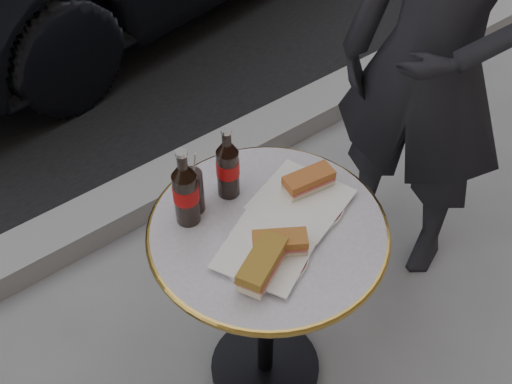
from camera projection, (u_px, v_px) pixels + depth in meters
ground at (265, 369)px, 2.16m from camera, size 80.00×80.00×0.00m
curb at (129, 203)px, 2.61m from camera, size 40.00×0.20×0.12m
bistro_table at (266, 308)px, 1.89m from camera, size 0.62×0.62×0.73m
plate_left at (265, 254)px, 1.56m from camera, size 0.27×0.27×0.01m
plate_right at (301, 202)px, 1.68m from camera, size 0.26×0.26×0.01m
sandwich_left_a at (262, 265)px, 1.49m from camera, size 0.17×0.13×0.05m
sandwich_left_b at (280, 244)px, 1.54m from camera, size 0.14×0.12×0.05m
sandwich_right at (309, 182)px, 1.69m from camera, size 0.14×0.08×0.05m
cola_bottle_left at (185, 187)px, 1.56m from camera, size 0.09×0.09×0.24m
cola_bottle_right at (228, 162)px, 1.63m from camera, size 0.07×0.07×0.22m
cola_glass at (192, 191)px, 1.62m from camera, size 0.08×0.08×0.13m
pedestrian at (433, 65)px, 1.95m from camera, size 0.57×0.70×1.65m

